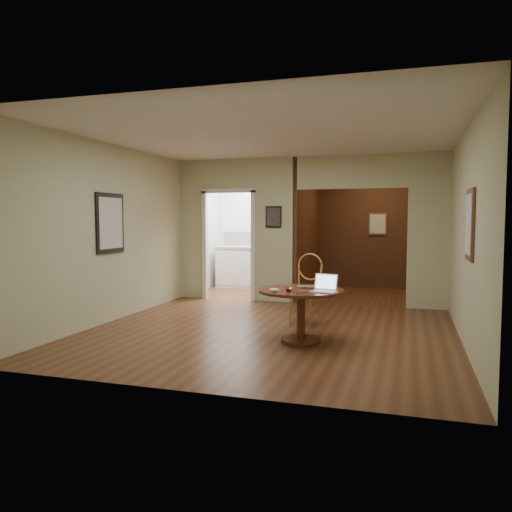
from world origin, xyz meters
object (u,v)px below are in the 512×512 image
(chair, at_px, (307,285))
(closed_laptop, at_px, (310,287))
(dining_table, at_px, (301,303))
(open_laptop, at_px, (325,287))

(chair, distance_m, closed_laptop, 0.96)
(closed_laptop, bearing_deg, dining_table, -147.81)
(open_laptop, height_order, closed_laptop, open_laptop)
(open_laptop, bearing_deg, chair, 126.78)
(chair, relative_size, closed_laptop, 3.29)
(open_laptop, bearing_deg, dining_table, 177.42)
(dining_table, relative_size, open_laptop, 3.13)
(dining_table, xyz_separation_m, chair, (-0.13, 1.06, 0.09))
(dining_table, height_order, closed_laptop, closed_laptop)
(dining_table, height_order, open_laptop, open_laptop)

